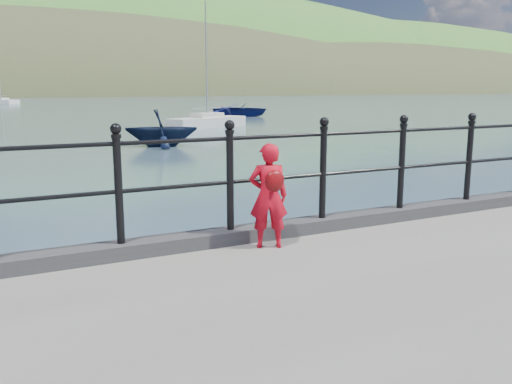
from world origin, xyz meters
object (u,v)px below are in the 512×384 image
child (269,195)px  launch_blue (241,110)px  launch_navy (161,128)px  sailboat_deep (1,102)px  sailboat_near (207,123)px  railing (177,172)px

child → launch_blue: size_ratio=0.19×
child → launch_navy: (4.72, 19.25, -0.71)m
launch_blue → launch_navy: (-14.82, -22.87, 0.25)m
launch_navy → sailboat_deep: 75.51m
child → sailboat_near: size_ratio=0.13×
sailboat_deep → launch_navy: bearing=-30.7°
railing → launch_navy: size_ratio=5.59×
child → launch_blue: (19.54, 42.11, -0.96)m
launch_blue → sailboat_near: bearing=-152.3°
launch_navy → sailboat_near: 11.90m
child → launch_blue: bearing=-92.0°
railing → launch_navy: 19.74m
railing → sailboat_near: 31.37m
sailboat_near → child: bearing=-134.7°
railing → launch_navy: bearing=73.5°
launch_navy → sailboat_near: bearing=-13.4°
railing → sailboat_near: sailboat_near is taller
railing → launch_blue: bearing=63.9°
launch_blue → launch_navy: bearing=-151.5°
child → sailboat_deep: 94.66m
child → launch_navy: child is taller
child → launch_navy: size_ratio=0.34×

